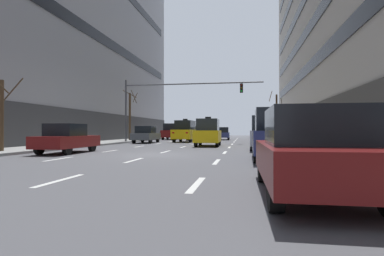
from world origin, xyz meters
TOP-DOWN VIEW (x-y plane):
  - ground_plane at (0.00, 0.00)m, footprint 120.00×120.00m
  - sidewalk_left at (-8.50, 0.00)m, footprint 3.66×80.00m
  - sidewalk_right at (8.50, 0.00)m, footprint 3.66×80.00m
  - lane_stripe_l1_s3 at (-3.33, -3.00)m, footprint 0.16×2.00m
  - lane_stripe_l1_s4 at (-3.33, 2.00)m, footprint 0.16×2.00m
  - lane_stripe_l1_s5 at (-3.33, 7.00)m, footprint 0.16×2.00m
  - lane_stripe_l1_s6 at (-3.33, 12.00)m, footprint 0.16×2.00m
  - lane_stripe_l1_s7 at (-3.33, 17.00)m, footprint 0.16×2.00m
  - lane_stripe_l1_s8 at (-3.33, 22.00)m, footprint 0.16×2.00m
  - lane_stripe_l1_s9 at (-3.33, 27.00)m, footprint 0.16×2.00m
  - lane_stripe_l1_s10 at (-3.33, 32.00)m, footprint 0.16×2.00m
  - lane_stripe_l2_s2 at (0.00, -8.00)m, footprint 0.16×2.00m
  - lane_stripe_l2_s3 at (0.00, -3.00)m, footprint 0.16×2.00m
  - lane_stripe_l2_s4 at (0.00, 2.00)m, footprint 0.16×2.00m
  - lane_stripe_l2_s5 at (0.00, 7.00)m, footprint 0.16×2.00m
  - lane_stripe_l2_s6 at (0.00, 12.00)m, footprint 0.16×2.00m
  - lane_stripe_l2_s7 at (0.00, 17.00)m, footprint 0.16×2.00m
  - lane_stripe_l2_s8 at (0.00, 22.00)m, footprint 0.16×2.00m
  - lane_stripe_l2_s9 at (0.00, 27.00)m, footprint 0.16×2.00m
  - lane_stripe_l2_s10 at (0.00, 32.00)m, footprint 0.16×2.00m
  - lane_stripe_l3_s2 at (3.33, -8.00)m, footprint 0.16×2.00m
  - lane_stripe_l3_s3 at (3.33, -3.00)m, footprint 0.16×2.00m
  - lane_stripe_l3_s4 at (3.33, 2.00)m, footprint 0.16×2.00m
  - lane_stripe_l3_s5 at (3.33, 7.00)m, footprint 0.16×2.00m
  - lane_stripe_l3_s6 at (3.33, 12.00)m, footprint 0.16×2.00m
  - lane_stripe_l3_s7 at (3.33, 17.00)m, footprint 0.16×2.00m
  - lane_stripe_l3_s8 at (3.33, 22.00)m, footprint 0.16×2.00m
  - lane_stripe_l3_s9 at (3.33, 27.00)m, footprint 0.16×2.00m
  - lane_stripe_l3_s10 at (3.33, 32.00)m, footprint 0.16×2.00m
  - car_driving_0 at (-5.09, 24.18)m, footprint 1.91×4.37m
  - car_driving_1 at (1.60, 24.53)m, footprint 1.92×4.34m
  - taxi_driving_2 at (1.63, 8.62)m, footprint 1.89×4.33m
  - taxi_driving_3 at (-1.61, 22.31)m, footprint 1.93×4.31m
  - taxi_driving_4 at (-1.68, 16.40)m, footprint 2.06×4.64m
  - car_driving_5 at (-4.89, 0.09)m, footprint 1.82×4.19m
  - car_driving_6 at (-4.93, 13.40)m, footprint 1.93×4.36m
  - car_parked_0 at (5.62, -8.78)m, footprint 1.86×4.35m
  - car_parked_1 at (5.62, -2.01)m, footprint 1.85×4.30m
  - car_parked_2 at (5.62, 4.35)m, footprint 1.87×4.32m
  - traffic_signal_0 at (-2.57, 13.60)m, footprint 13.26×0.35m
  - street_tree_0 at (-8.10, 17.37)m, footprint 1.44×1.90m
  - street_tree_1 at (-8.15, -0.77)m, footprint 1.51×1.55m
  - street_tree_3 at (8.12, 22.44)m, footprint 1.70×1.68m
  - pedestrian_0 at (9.80, 6.25)m, footprint 0.28×0.51m

SIDE VIEW (x-z plane):
  - ground_plane at x=0.00m, z-range 0.00..0.00m
  - lane_stripe_l1_s3 at x=-3.33m, z-range 0.00..0.01m
  - lane_stripe_l1_s4 at x=-3.33m, z-range 0.00..0.01m
  - lane_stripe_l1_s5 at x=-3.33m, z-range 0.00..0.01m
  - lane_stripe_l1_s6 at x=-3.33m, z-range 0.00..0.01m
  - lane_stripe_l1_s7 at x=-3.33m, z-range 0.00..0.01m
  - lane_stripe_l1_s8 at x=-3.33m, z-range 0.00..0.01m
  - lane_stripe_l1_s9 at x=-3.33m, z-range 0.00..0.01m
  - lane_stripe_l1_s10 at x=-3.33m, z-range 0.00..0.01m
  - lane_stripe_l2_s2 at x=0.00m, z-range 0.00..0.01m
  - lane_stripe_l2_s3 at x=0.00m, z-range 0.00..0.01m
  - lane_stripe_l2_s4 at x=0.00m, z-range 0.00..0.01m
  - lane_stripe_l2_s5 at x=0.00m, z-range 0.00..0.01m
  - lane_stripe_l2_s6 at x=0.00m, z-range 0.00..0.01m
  - lane_stripe_l2_s7 at x=0.00m, z-range 0.00..0.01m
  - lane_stripe_l2_s8 at x=0.00m, z-range 0.00..0.01m
  - lane_stripe_l2_s9 at x=0.00m, z-range 0.00..0.01m
  - lane_stripe_l2_s10 at x=0.00m, z-range 0.00..0.01m
  - lane_stripe_l3_s2 at x=3.33m, z-range 0.00..0.01m
  - lane_stripe_l3_s3 at x=3.33m, z-range 0.00..0.01m
  - lane_stripe_l3_s4 at x=3.33m, z-range 0.00..0.01m
  - lane_stripe_l3_s5 at x=3.33m, z-range 0.00..0.01m
  - lane_stripe_l3_s6 at x=3.33m, z-range 0.00..0.01m
  - lane_stripe_l3_s7 at x=3.33m, z-range 0.00..0.01m
  - lane_stripe_l3_s8 at x=3.33m, z-range 0.00..0.01m
  - lane_stripe_l3_s9 at x=3.33m, z-range 0.00..0.01m
  - lane_stripe_l3_s10 at x=3.33m, z-range 0.00..0.01m
  - sidewalk_left at x=-8.50m, z-range 0.00..0.14m
  - sidewalk_right at x=8.50m, z-range 0.00..0.14m
  - car_driving_5 at x=-4.89m, z-range -0.01..1.55m
  - taxi_driving_3 at x=-1.61m, z-range -0.10..1.67m
  - car_driving_1 at x=1.60m, z-range -0.01..1.60m
  - car_driving_6 at x=-4.93m, z-range -0.01..1.60m
  - car_parked_0 at x=5.62m, z-range -0.01..1.61m
  - car_parked_1 at x=5.62m, z-range 0.00..2.07m
  - car_parked_2 at x=5.62m, z-range 0.00..2.07m
  - taxi_driving_2 at x=1.63m, z-range -0.09..2.16m
  - car_driving_0 at x=-5.09m, z-range 0.00..2.09m
  - pedestrian_0 at x=9.80m, z-range 0.27..1.94m
  - taxi_driving_4 at x=-1.68m, z-range -0.10..2.31m
  - street_tree_1 at x=-8.15m, z-range 0.05..4.17m
  - street_tree_0 at x=-8.10m, z-range 0.19..5.64m
  - street_tree_3 at x=8.12m, z-range 0.02..5.88m
  - traffic_signal_0 at x=-2.57m, z-range 1.48..7.47m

